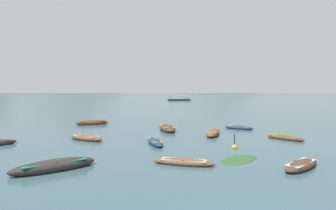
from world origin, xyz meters
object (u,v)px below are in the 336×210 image
(rowboat_6, at_px, (213,133))
(rowboat_8, at_px, (54,166))
(rowboat_3, at_px, (167,128))
(rowboat_9, at_px, (301,165))
(rowboat_2, at_px, (285,138))
(ferry_0, at_px, (179,100))
(rowboat_0, at_px, (86,138))
(rowboat_7, at_px, (155,142))
(rowboat_1, at_px, (184,162))
(mooring_buoy, at_px, (234,147))
(rowboat_4, at_px, (239,128))
(rowboat_5, at_px, (92,123))

(rowboat_6, bearing_deg, rowboat_8, -130.50)
(rowboat_3, height_order, rowboat_9, rowboat_3)
(rowboat_2, bearing_deg, rowboat_9, -107.93)
(rowboat_2, bearing_deg, ferry_0, 93.03)
(rowboat_0, relative_size, rowboat_7, 0.99)
(rowboat_9, bearing_deg, rowboat_1, 173.79)
(rowboat_0, xyz_separation_m, rowboat_8, (1.02, -8.65, 0.04))
(rowboat_6, relative_size, ferry_0, 0.44)
(rowboat_3, bearing_deg, rowboat_1, -85.63)
(ferry_0, bearing_deg, rowboat_9, -88.67)
(rowboat_8, xyz_separation_m, ferry_0, (10.02, 109.15, 0.24))
(rowboat_9, bearing_deg, mooring_buoy, 115.08)
(rowboat_4, relative_size, rowboat_8, 0.75)
(rowboat_9, bearing_deg, rowboat_5, 130.31)
(rowboat_5, bearing_deg, rowboat_1, -61.14)
(rowboat_0, xyz_separation_m, rowboat_3, (6.56, 5.64, 0.05))
(rowboat_0, relative_size, rowboat_1, 1.00)
(rowboat_5, bearing_deg, rowboat_8, -79.60)
(rowboat_3, xyz_separation_m, rowboat_7, (-0.85, -7.39, -0.06))
(rowboat_7, xyz_separation_m, ferry_0, (5.34, 102.26, 0.29))
(rowboat_4, relative_size, rowboat_5, 0.76)
(ferry_0, height_order, mooring_buoy, ferry_0)
(mooring_buoy, bearing_deg, rowboat_9, -64.92)
(rowboat_4, bearing_deg, rowboat_2, -70.68)
(rowboat_6, xyz_separation_m, ferry_0, (0.28, 97.75, 0.24))
(ferry_0, bearing_deg, rowboat_6, -90.16)
(rowboat_1, xyz_separation_m, rowboat_2, (8.78, 7.93, 0.00))
(rowboat_0, bearing_deg, rowboat_9, -31.26)
(rowboat_6, relative_size, rowboat_8, 1.10)
(rowboat_7, bearing_deg, rowboat_2, 11.16)
(rowboat_0, xyz_separation_m, ferry_0, (11.04, 100.50, 0.28))
(rowboat_4, xyz_separation_m, mooring_buoy, (-2.83, -10.05, -0.04))
(rowboat_8, bearing_deg, rowboat_9, 1.91)
(rowboat_2, bearing_deg, rowboat_8, -149.58)
(rowboat_5, bearing_deg, rowboat_7, -56.61)
(rowboat_5, height_order, rowboat_8, rowboat_5)
(rowboat_0, relative_size, ferry_0, 0.34)
(rowboat_2, distance_m, rowboat_4, 6.72)
(rowboat_3, bearing_deg, mooring_buoy, -62.26)
(rowboat_4, relative_size, rowboat_7, 0.85)
(rowboat_3, height_order, rowboat_7, rowboat_3)
(rowboat_2, bearing_deg, mooring_buoy, -143.79)
(rowboat_4, xyz_separation_m, rowboat_5, (-16.65, 4.06, 0.07))
(rowboat_4, bearing_deg, ferry_0, 91.88)
(rowboat_4, distance_m, rowboat_6, 5.17)
(rowboat_5, xyz_separation_m, rowboat_8, (3.56, -19.40, -0.01))
(rowboat_2, bearing_deg, rowboat_0, -178.80)
(rowboat_6, xyz_separation_m, mooring_buoy, (0.52, -6.11, -0.10))
(rowboat_2, xyz_separation_m, rowboat_9, (-2.78, -8.58, 0.02))
(rowboat_8, distance_m, ferry_0, 109.61)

